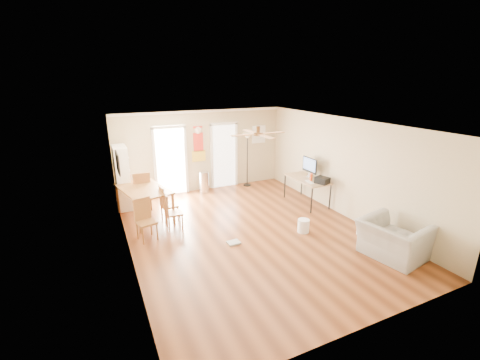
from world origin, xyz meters
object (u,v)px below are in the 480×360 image
dining_chair_near (146,220)px  computer_desk (306,191)px  armchair (393,240)px  bookshelf (122,178)px  dining_chair_right_a (169,204)px  wastebasket_b (362,229)px  dining_chair_right_b (174,211)px  torchiere_lamp (247,160)px  dining_chair_far (142,190)px  trash_can (204,182)px  dining_table (145,203)px  printer (322,180)px  wastebasket_a (303,226)px

dining_chair_near → computer_desk: size_ratio=0.68×
armchair → dining_chair_near: bearing=46.7°
bookshelf → armchair: bearing=-28.0°
dining_chair_right_a → wastebasket_b: dining_chair_right_a is taller
dining_chair_right_b → torchiere_lamp: bearing=-50.7°
dining_chair_far → computer_desk: bearing=161.2°
trash_can → armchair: 5.85m
dining_table → dining_chair_near: dining_chair_near is taller
bookshelf → computer_desk: bookshelf is taller
trash_can → printer: 3.76m
torchiere_lamp → dining_chair_near: bearing=-146.3°
computer_desk → armchair: (-0.19, -3.22, 0.01)m
bookshelf → dining_chair_right_a: 1.79m
dining_chair_right_a → armchair: size_ratio=0.79×
computer_desk → dining_chair_near: bearing=-176.0°
dining_chair_right_a → dining_chair_far: bearing=20.9°
bookshelf → wastebasket_b: 6.47m
dining_chair_right_a → printer: (4.05, -1.03, 0.38)m
dining_chair_right_a → dining_chair_right_b: 0.51m
dining_chair_far → wastebasket_a: size_ratio=3.42×
dining_chair_far → dining_chair_right_a: bearing=115.6°
dining_chair_near → dining_chair_right_a: bearing=35.2°
dining_chair_far → dining_chair_near: bearing=84.8°
computer_desk → printer: (0.11, -0.54, 0.47)m
bookshelf → dining_table: 1.18m
computer_desk → wastebasket_b: computer_desk is taller
dining_chair_far → wastebasket_a: 4.53m
dining_chair_near → armchair: size_ratio=0.80×
bookshelf → dining_chair_right_b: 2.22m
wastebasket_b → computer_desk: bearing=90.0°
bookshelf → wastebasket_b: bookshelf is taller
wastebasket_a → armchair: bearing=-59.8°
printer → dining_chair_right_b: bearing=153.3°
dining_table → dining_chair_right_a: bearing=-39.1°
dining_table → wastebasket_a: size_ratio=5.17×
dining_chair_right_a → printer: 4.20m
printer → wastebasket_a: printer is taller
dining_table → armchair: 5.98m
printer → wastebasket_b: printer is taller
torchiere_lamp → printer: torchiere_lamp is taller
bookshelf → armchair: bookshelf is taller
dining_chair_far → trash_can: 2.13m
armchair → wastebasket_b: bearing=-21.3°
computer_desk → bookshelf: bearing=158.4°
dining_chair_near → torchiere_lamp: torchiere_lamp is taller
dining_table → dining_chair_right_a: 0.71m
dining_chair_right_a → wastebasket_b: (3.95, -2.70, -0.34)m
dining_chair_right_b → printer: bearing=-93.9°
bookshelf → dining_chair_near: bearing=-64.2°
bookshelf → computer_desk: size_ratio=1.25×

